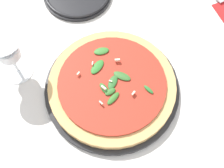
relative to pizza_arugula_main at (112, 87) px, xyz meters
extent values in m
plane|color=silver|center=(-0.02, -0.03, -0.02)|extent=(6.00, 6.00, 0.00)
cylinder|color=black|center=(0.00, 0.00, -0.01)|extent=(0.30, 0.30, 0.01)
cylinder|color=tan|center=(0.00, 0.00, 0.00)|extent=(0.28, 0.28, 0.02)
cylinder|color=#A82D1E|center=(0.00, 0.00, 0.02)|extent=(0.24, 0.24, 0.01)
ellipsoid|color=#33722B|center=(0.08, -0.02, 0.02)|extent=(0.03, 0.04, 0.01)
ellipsoid|color=#2F6424|center=(-0.03, 0.02, 0.02)|extent=(0.03, 0.04, 0.01)
ellipsoid|color=#2C7229|center=(0.05, 0.01, 0.02)|extent=(0.04, 0.05, 0.01)
ellipsoid|color=#2E6326|center=(-0.02, 0.01, 0.02)|extent=(0.02, 0.03, 0.01)
ellipsoid|color=#2A6229|center=(0.00, 0.00, 0.02)|extent=(0.04, 0.04, 0.01)
ellipsoid|color=#286C2B|center=(-0.05, -0.06, 0.02)|extent=(0.03, 0.02, 0.01)
ellipsoid|color=#32652A|center=(0.00, -0.02, 0.02)|extent=(0.04, 0.04, 0.01)
ellipsoid|color=#2C6626|center=(-0.01, 0.02, 0.02)|extent=(0.03, 0.02, 0.01)
cube|color=beige|center=(-0.01, 0.02, 0.03)|extent=(0.01, 0.01, 0.01)
cube|color=beige|center=(0.06, 0.02, 0.03)|extent=(0.01, 0.01, 0.00)
cube|color=beige|center=(0.04, -0.04, 0.03)|extent=(0.01, 0.01, 0.01)
cube|color=beige|center=(0.00, 0.00, 0.03)|extent=(0.01, 0.01, 0.00)
cube|color=beige|center=(-0.03, 0.04, 0.03)|extent=(0.01, 0.01, 0.01)
cube|color=beige|center=(-0.05, -0.03, 0.03)|extent=(0.01, 0.01, 0.01)
cube|color=beige|center=(0.05, 0.06, 0.03)|extent=(0.01, 0.01, 0.00)
cylinder|color=white|center=(0.15, 0.17, -0.01)|extent=(0.07, 0.07, 0.00)
cylinder|color=white|center=(0.15, 0.17, 0.02)|extent=(0.01, 0.01, 0.06)
cone|color=white|center=(0.15, 0.17, 0.08)|extent=(0.09, 0.09, 0.07)
cylinder|color=white|center=(0.15, 0.17, 0.06)|extent=(0.05, 0.05, 0.02)
camera|label=1|loc=(-0.26, 0.14, 0.62)|focal=50.00mm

